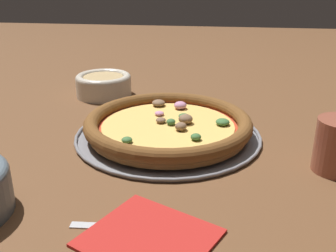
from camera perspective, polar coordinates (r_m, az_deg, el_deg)
name	(u,v)px	position (r m, az deg, el deg)	size (l,w,h in m)	color
ground_plane	(168,137)	(0.74, 0.00, -1.61)	(3.00, 3.00, 0.00)	brown
pizza_tray	(168,135)	(0.74, 0.00, -1.31)	(0.35, 0.35, 0.01)	gray
pizza	(168,125)	(0.73, 0.03, 0.21)	(0.31, 0.31, 0.03)	#A86B33
bowl_near	(104,84)	(0.99, -9.32, 6.04)	(0.14, 0.14, 0.05)	beige
napkin	(149,236)	(0.48, -2.77, -15.72)	(0.18, 0.18, 0.01)	#B2231E
fork	(146,227)	(0.50, -3.27, -14.48)	(0.17, 0.03, 0.00)	#B7B7BC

